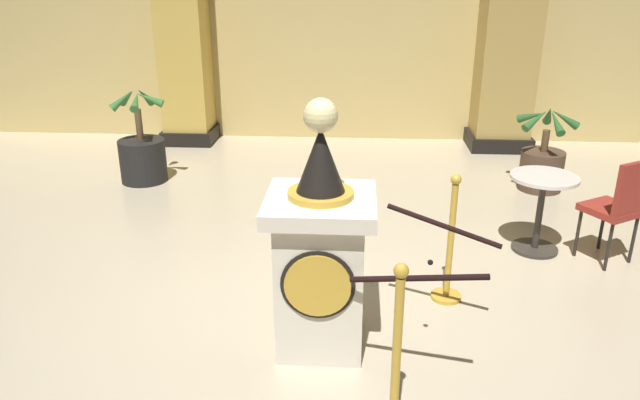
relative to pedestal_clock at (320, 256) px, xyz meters
The scene contains 11 objects.
ground_plane 0.71m from the pedestal_clock, 88.92° to the left, with size 12.29×12.29×0.00m, color beige.
pedestal_clock is the anchor object (origin of this frame).
stanchion_near 1.02m from the pedestal_clock, 61.65° to the right, with size 0.24×0.24×1.08m.
stanchion_far 1.21m from the pedestal_clock, 34.59° to the left, with size 0.24×0.24×1.04m.
velvet_rope 0.73m from the pedestal_clock, ahead, with size 1.03×1.04×0.22m.
column_left 5.66m from the pedestal_clock, 114.07° to the left, with size 0.77×0.77×3.93m.
column_right 5.67m from the pedestal_clock, 65.85° to the left, with size 0.90×0.90×3.93m.
potted_palm_left 4.02m from the pedestal_clock, 125.96° to the left, with size 0.62×0.61×1.16m.
potted_palm_right 4.03m from the pedestal_clock, 53.73° to the left, with size 0.70×0.70×1.01m.
cafe_table 2.48m from the pedestal_clock, 39.95° to the left, with size 0.59×0.59×0.73m.
cafe_chair_red 2.84m from the pedestal_clock, 28.90° to the left, with size 0.55×0.55×0.96m.
Camera 1 is at (0.22, -3.74, 2.46)m, focal length 33.70 mm.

